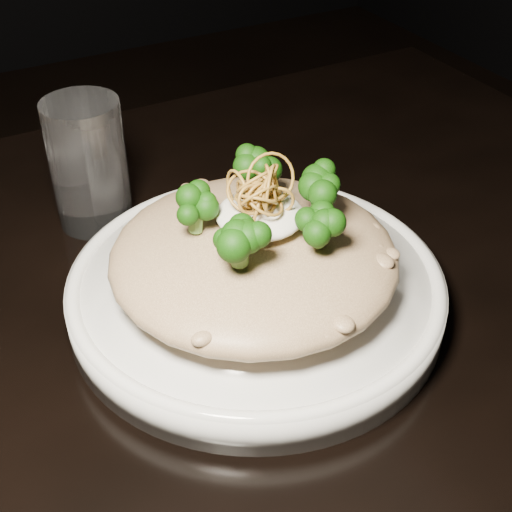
% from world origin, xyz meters
% --- Properties ---
extents(table, '(1.10, 0.80, 0.75)m').
position_xyz_m(table, '(0.00, 0.00, 0.67)').
color(table, black).
rests_on(table, ground).
extents(plate, '(0.32, 0.32, 0.03)m').
position_xyz_m(plate, '(0.04, -0.02, 0.77)').
color(plate, silver).
rests_on(plate, table).
extents(risotto, '(0.24, 0.24, 0.05)m').
position_xyz_m(risotto, '(0.04, -0.03, 0.81)').
color(risotto, brown).
rests_on(risotto, plate).
extents(broccoli, '(0.13, 0.13, 0.05)m').
position_xyz_m(broccoli, '(0.05, -0.03, 0.86)').
color(broccoli, black).
rests_on(broccoli, risotto).
extents(cheese, '(0.07, 0.07, 0.02)m').
position_xyz_m(cheese, '(0.04, -0.02, 0.85)').
color(cheese, white).
rests_on(cheese, risotto).
extents(shallots, '(0.07, 0.07, 0.04)m').
position_xyz_m(shallots, '(0.04, -0.02, 0.88)').
color(shallots, brown).
rests_on(shallots, cheese).
extents(drinking_glass, '(0.09, 0.09, 0.13)m').
position_xyz_m(drinking_glass, '(-0.04, 0.17, 0.82)').
color(drinking_glass, white).
rests_on(drinking_glass, table).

